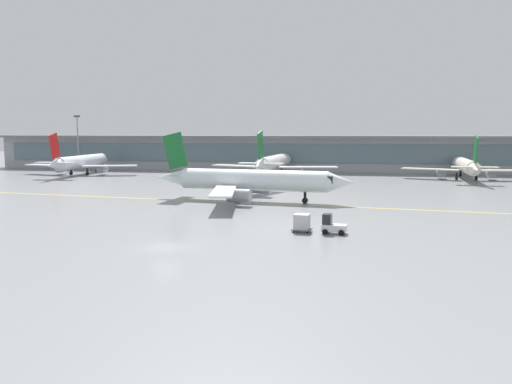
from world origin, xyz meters
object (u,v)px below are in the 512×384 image
object	(u,v)px
gate_airplane_2	(466,166)
apron_light_mast_0	(78,140)
baggage_tug	(332,225)
taxiing_regional_jet	(251,181)
gate_airplane_0	(82,162)
gate_airplane_1	(274,163)
cargo_dolly_lead	(302,222)

from	to	relation	value
gate_airplane_2	apron_light_mast_0	size ratio (longest dim) A/B	2.00
baggage_tug	taxiing_regional_jet	bearing A→B (deg)	126.33
gate_airplane_0	apron_light_mast_0	world-z (taller)	apron_light_mast_0
gate_airplane_1	cargo_dolly_lead	size ratio (longest dim) A/B	14.63
taxiing_regional_jet	gate_airplane_1	bearing A→B (deg)	99.79
gate_airplane_0	apron_light_mast_0	distance (m)	17.13
gate_airplane_2	taxiing_regional_jet	size ratio (longest dim) A/B	0.94
taxiing_regional_jet	apron_light_mast_0	distance (m)	80.55
taxiing_regional_jet	baggage_tug	size ratio (longest dim) A/B	11.76
gate_airplane_1	apron_light_mast_0	xyz separation A→B (m)	(-56.70, 10.32, 4.97)
baggage_tug	apron_light_mast_0	distance (m)	106.46
taxiing_regional_jet	cargo_dolly_lead	size ratio (longest dim) A/B	14.21
gate_airplane_2	apron_light_mast_0	bearing A→B (deg)	88.18
cargo_dolly_lead	apron_light_mast_0	world-z (taller)	apron_light_mast_0
baggage_tug	cargo_dolly_lead	xyz separation A→B (m)	(-3.23, 0.38, 0.16)
gate_airplane_1	apron_light_mast_0	size ratio (longest dim) A/B	2.19
taxiing_regional_jet	cargo_dolly_lead	world-z (taller)	taxiing_regional_jet
gate_airplane_1	taxiing_regional_jet	size ratio (longest dim) A/B	1.03
cargo_dolly_lead	baggage_tug	bearing A→B (deg)	-0.00
gate_airplane_0	cargo_dolly_lead	xyz separation A→B (m)	(60.88, -63.12, -2.09)
apron_light_mast_0	cargo_dolly_lead	bearing A→B (deg)	-47.93
baggage_tug	gate_airplane_1	bearing A→B (deg)	110.14
baggage_tug	cargo_dolly_lead	size ratio (longest dim) A/B	1.21
gate_airplane_0	cargo_dolly_lead	distance (m)	87.72
gate_airplane_0	taxiing_regional_jet	xyz separation A→B (m)	(50.86, -40.20, 0.06)
gate_airplane_1	gate_airplane_2	world-z (taller)	gate_airplane_1
gate_airplane_2	cargo_dolly_lead	xyz separation A→B (m)	(-30.76, -66.88, -1.96)
gate_airplane_0	apron_light_mast_0	bearing A→B (deg)	29.31
gate_airplane_1	cargo_dolly_lead	bearing A→B (deg)	-164.62
gate_airplane_1	cargo_dolly_lead	xyz separation A→B (m)	(12.81, -66.68, -2.25)
gate_airplane_0	cargo_dolly_lead	size ratio (longest dim) A/B	13.93
gate_airplane_1	taxiing_regional_jet	xyz separation A→B (m)	(2.78, -43.76, -0.09)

